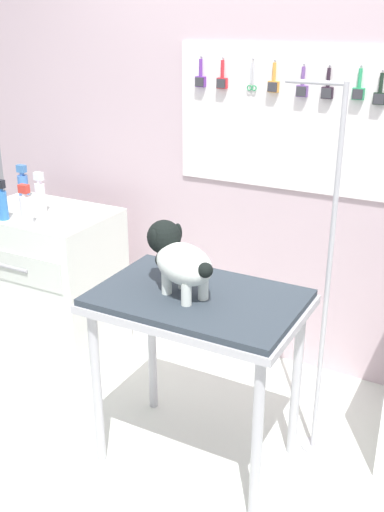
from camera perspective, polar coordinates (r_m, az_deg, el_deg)
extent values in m
cube|color=silver|center=(2.85, -3.45, -21.12)|extent=(4.40, 4.00, 0.04)
cube|color=#C0A8B0|center=(3.33, 7.74, 8.29)|extent=(4.00, 0.06, 2.30)
cube|color=white|center=(3.22, 8.97, 12.77)|extent=(1.22, 0.02, 0.74)
cylinder|color=gray|center=(3.37, 0.92, 18.47)|extent=(0.01, 0.02, 0.01)
cylinder|color=#67329C|center=(3.36, 0.84, 17.53)|extent=(0.02, 0.02, 0.09)
cube|color=#67329C|center=(3.37, 0.83, 16.30)|extent=(0.06, 0.02, 0.06)
cube|color=#333338|center=(3.36, 0.70, 16.28)|extent=(0.05, 0.01, 0.05)
cylinder|color=gray|center=(3.31, 3.02, 18.36)|extent=(0.01, 0.02, 0.01)
cylinder|color=red|center=(3.31, 2.92, 17.40)|extent=(0.02, 0.02, 0.09)
cube|color=red|center=(3.31, 2.90, 16.15)|extent=(0.06, 0.02, 0.06)
cube|color=#333338|center=(3.30, 2.77, 16.12)|extent=(0.05, 0.01, 0.05)
cylinder|color=gray|center=(3.24, 5.90, 18.19)|extent=(0.01, 0.02, 0.01)
cube|color=silver|center=(3.24, 5.67, 16.95)|extent=(0.01, 0.00, 0.11)
cube|color=silver|center=(3.24, 5.88, 16.94)|extent=(0.01, 0.00, 0.11)
torus|color=#2F9258|center=(3.25, 5.50, 15.68)|extent=(0.03, 0.01, 0.03)
torus|color=#2F9258|center=(3.24, 5.94, 15.65)|extent=(0.03, 0.01, 0.03)
cylinder|color=gray|center=(3.20, 8.05, 17.99)|extent=(0.01, 0.02, 0.01)
cylinder|color=gold|center=(3.19, 7.93, 17.00)|extent=(0.02, 0.02, 0.09)
cube|color=gold|center=(3.20, 7.86, 15.71)|extent=(0.06, 0.02, 0.06)
cube|color=#333338|center=(3.18, 7.75, 15.68)|extent=(0.05, 0.01, 0.05)
cylinder|color=gray|center=(3.15, 10.69, 17.54)|extent=(0.01, 0.02, 0.01)
cylinder|color=#6E4891|center=(3.14, 10.55, 16.53)|extent=(0.02, 0.02, 0.09)
cube|color=#6E4891|center=(3.15, 10.46, 15.22)|extent=(0.06, 0.02, 0.06)
cube|color=#333338|center=(3.14, 10.36, 15.20)|extent=(0.05, 0.01, 0.05)
cylinder|color=gray|center=(3.11, 13.04, 17.28)|extent=(0.01, 0.02, 0.01)
cylinder|color=#281B28|center=(3.11, 12.89, 16.27)|extent=(0.02, 0.02, 0.09)
cube|color=#281B28|center=(3.11, 12.78, 14.94)|extent=(0.06, 0.02, 0.06)
cube|color=#333338|center=(3.10, 12.69, 14.92)|extent=(0.05, 0.01, 0.05)
cylinder|color=gray|center=(3.07, 15.88, 17.05)|extent=(0.01, 0.02, 0.01)
cylinder|color=#2B9D61|center=(3.07, 15.73, 16.02)|extent=(0.02, 0.02, 0.09)
cube|color=#2B9D61|center=(3.08, 15.59, 14.68)|extent=(0.06, 0.02, 0.06)
cube|color=#333338|center=(3.06, 15.51, 14.66)|extent=(0.05, 0.01, 0.05)
cylinder|color=gray|center=(3.05, 17.77, 16.51)|extent=(0.01, 0.02, 0.01)
cylinder|color=black|center=(3.05, 17.61, 15.48)|extent=(0.02, 0.02, 0.09)
cube|color=black|center=(3.06, 17.45, 14.14)|extent=(0.06, 0.02, 0.06)
cube|color=#333338|center=(3.04, 17.38, 14.11)|extent=(0.05, 0.01, 0.05)
cylinder|color=#B7B7BC|center=(2.75, -9.06, -12.38)|extent=(0.04, 0.04, 0.78)
cylinder|color=#B7B7BC|center=(2.44, 6.21, -17.29)|extent=(0.04, 0.04, 0.78)
cylinder|color=#B7B7BC|center=(3.07, -3.84, -8.15)|extent=(0.04, 0.04, 0.78)
cylinder|color=#B7B7BC|center=(2.80, 9.92, -11.78)|extent=(0.04, 0.04, 0.78)
cube|color=#B7B7BC|center=(2.53, 0.55, -4.62)|extent=(0.89, 0.59, 0.03)
cube|color=#2F3942|center=(2.52, 0.56, -3.98)|extent=(0.86, 0.57, 0.03)
cylinder|color=#B7B7BC|center=(3.07, 11.42, -17.32)|extent=(0.11, 0.11, 0.01)
cylinder|color=#B7B7BC|center=(2.62, 12.80, -2.88)|extent=(0.02, 0.02, 1.70)
cylinder|color=#B7B7BC|center=(2.43, 11.70, 15.92)|extent=(0.24, 0.02, 0.02)
cylinder|color=white|center=(2.50, -2.44, -2.56)|extent=(0.04, 0.04, 0.10)
cylinder|color=white|center=(2.55, -0.84, -2.06)|extent=(0.04, 0.04, 0.10)
cylinder|color=white|center=(2.40, -0.55, -3.63)|extent=(0.04, 0.04, 0.10)
cylinder|color=white|center=(2.45, 1.08, -3.09)|extent=(0.04, 0.04, 0.10)
ellipsoid|color=white|center=(2.44, -0.78, -0.78)|extent=(0.34, 0.29, 0.17)
ellipsoid|color=black|center=(2.52, -2.17, -0.24)|extent=(0.15, 0.16, 0.09)
sphere|color=black|center=(2.52, -2.69, 1.83)|extent=(0.15, 0.15, 0.15)
ellipsoid|color=white|center=(2.57, -3.48, 1.90)|extent=(0.08, 0.08, 0.05)
sphere|color=black|center=(2.59, -3.84, 2.07)|extent=(0.02, 0.02, 0.02)
ellipsoid|color=black|center=(2.47, -3.67, 1.67)|extent=(0.05, 0.05, 0.08)
ellipsoid|color=black|center=(2.54, -1.36, 2.27)|extent=(0.05, 0.05, 0.08)
sphere|color=black|center=(2.33, 1.27, -1.36)|extent=(0.06, 0.06, 0.06)
cube|color=silver|center=(3.73, -13.48, -2.24)|extent=(0.80, 0.56, 0.87)
cube|color=silver|center=(3.46, -16.81, -1.03)|extent=(0.70, 0.01, 0.17)
cylinder|color=#99999E|center=(3.46, -16.90, -1.07)|extent=(0.24, 0.02, 0.02)
cylinder|color=white|center=(3.34, -15.54, 4.20)|extent=(0.06, 0.06, 0.16)
cylinder|color=white|center=(3.32, -15.70, 5.66)|extent=(0.03, 0.03, 0.02)
cube|color=red|center=(3.31, -15.75, 6.20)|extent=(0.06, 0.03, 0.04)
cylinder|color=#3174C5|center=(3.46, -17.61, 4.61)|extent=(0.05, 0.05, 0.16)
cylinder|color=#3174C5|center=(3.44, -17.78, 6.04)|extent=(0.02, 0.02, 0.02)
cube|color=black|center=(3.43, -17.84, 6.56)|extent=(0.05, 0.03, 0.04)
cylinder|color=white|center=(3.52, -14.25, 5.36)|extent=(0.06, 0.06, 0.17)
cylinder|color=white|center=(3.50, -14.39, 6.87)|extent=(0.03, 0.03, 0.02)
cube|color=silver|center=(3.49, -14.44, 7.38)|extent=(0.05, 0.03, 0.04)
cylinder|color=#406FBA|center=(3.86, -15.80, 6.40)|extent=(0.06, 0.06, 0.14)
cylinder|color=#406FBA|center=(3.84, -15.92, 7.55)|extent=(0.03, 0.03, 0.02)
cube|color=#3B6FAC|center=(3.83, -15.97, 8.02)|extent=(0.06, 0.03, 0.04)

